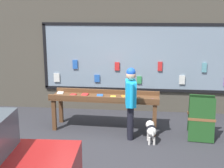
{
  "coord_description": "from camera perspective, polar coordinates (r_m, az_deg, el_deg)",
  "views": [
    {
      "loc": [
        0.94,
        -6.24,
        2.9
      ],
      "look_at": [
        0.19,
        0.67,
        1.18
      ],
      "focal_mm": 50.0,
      "sensor_mm": 36.0,
      "label": 1
    }
  ],
  "objects": [
    {
      "name": "sandwich_board_sign",
      "position": [
        7.36,
        15.99,
        -5.76
      ],
      "size": [
        0.64,
        0.73,
        0.96
      ],
      "rotation": [
        0.0,
        0.0,
        -0.1
      ],
      "color": "#193F19",
      "rests_on": "ground_plane"
    },
    {
      "name": "display_table_main",
      "position": [
        7.5,
        -1.31,
        -2.94
      ],
      "size": [
        2.62,
        0.8,
        0.9
      ],
      "color": "brown",
      "rests_on": "ground_plane"
    },
    {
      "name": "shopfront_facade",
      "position": [
        8.74,
        0.51,
        6.95
      ],
      "size": [
        8.37,
        0.29,
        3.74
      ],
      "color": "#4C473D",
      "rests_on": "ground_plane"
    },
    {
      "name": "person_browsing",
      "position": [
        6.89,
        3.43,
        -2.6
      ],
      "size": [
        0.27,
        0.65,
        1.63
      ],
      "rotation": [
        0.0,
        0.0,
        1.69
      ],
      "color": "black",
      "rests_on": "ground_plane"
    },
    {
      "name": "ground_plane",
      "position": [
        6.95,
        -2.21,
        -10.79
      ],
      "size": [
        40.0,
        40.0,
        0.0
      ],
      "primitive_type": "plane",
      "color": "#2D2D33"
    },
    {
      "name": "small_dog",
      "position": [
        6.96,
        7.16,
        -8.26
      ],
      "size": [
        0.26,
        0.6,
        0.42
      ],
      "rotation": [
        0.0,
        0.0,
        1.69
      ],
      "color": "white",
      "rests_on": "ground_plane"
    }
  ]
}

